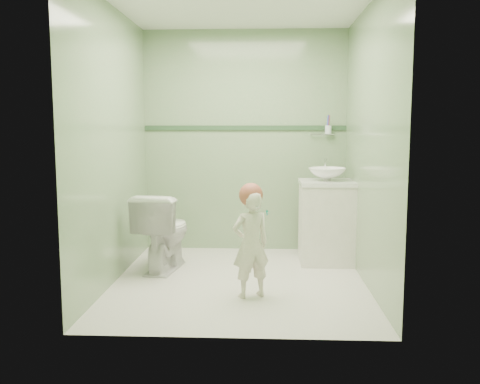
{
  "coord_description": "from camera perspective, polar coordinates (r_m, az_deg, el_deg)",
  "views": [
    {
      "loc": [
        0.22,
        -4.47,
        1.36
      ],
      "look_at": [
        0.0,
        0.15,
        0.78
      ],
      "focal_mm": 38.93,
      "sensor_mm": 36.0,
      "label": 1
    }
  ],
  "objects": [
    {
      "name": "hair_cap",
      "position": [
        4.12,
        1.21,
        -0.32
      ],
      "size": [
        0.19,
        0.19,
        0.19
      ],
      "primitive_type": "sphere",
      "color": "#A9543E",
      "rests_on": "toddler"
    },
    {
      "name": "toilet",
      "position": [
        5.03,
        -8.36,
        -4.27
      ],
      "size": [
        0.52,
        0.78,
        0.74
      ],
      "primitive_type": "imported",
      "rotation": [
        0.0,
        0.0,
        2.99
      ],
      "color": "white",
      "rests_on": "ground"
    },
    {
      "name": "room_shell",
      "position": [
        4.48,
        -0.09,
        5.1
      ],
      "size": [
        2.5,
        2.54,
        2.4
      ],
      "color": "#7DA676",
      "rests_on": "ground"
    },
    {
      "name": "teal_toothbrush",
      "position": [
        4.03,
        2.86,
        -2.23
      ],
      "size": [
        0.1,
        0.14,
        0.08
      ],
      "color": "#057B67",
      "rests_on": "toddler"
    },
    {
      "name": "vanity",
      "position": [
        5.29,
        9.42,
        -3.39
      ],
      "size": [
        0.52,
        0.5,
        0.8
      ],
      "primitive_type": "cube",
      "color": "silver",
      "rests_on": "ground"
    },
    {
      "name": "faucet",
      "position": [
        5.4,
        9.31,
        2.96
      ],
      "size": [
        0.03,
        0.13,
        0.18
      ],
      "color": "silver",
      "rests_on": "counter"
    },
    {
      "name": "ground",
      "position": [
        4.68,
        -0.09,
        -9.76
      ],
      "size": [
        2.5,
        2.5,
        0.0
      ],
      "primitive_type": "plane",
      "color": "silver",
      "rests_on": "ground"
    },
    {
      "name": "counter",
      "position": [
        5.24,
        9.51,
        1.02
      ],
      "size": [
        0.54,
        0.52,
        0.04
      ],
      "primitive_type": "cube",
      "color": "white",
      "rests_on": "vanity"
    },
    {
      "name": "cup_holder",
      "position": [
        5.69,
        9.57,
        6.75
      ],
      "size": [
        0.26,
        0.07,
        0.21
      ],
      "color": "silver",
      "rests_on": "room_shell"
    },
    {
      "name": "toddler",
      "position": [
        4.16,
        1.18,
        -5.76
      ],
      "size": [
        0.37,
        0.32,
        0.86
      ],
      "primitive_type": "imported",
      "rotation": [
        0.0,
        0.0,
        3.57
      ],
      "color": "beige",
      "rests_on": "ground"
    },
    {
      "name": "trim_stripe",
      "position": [
        5.71,
        0.51,
        7.05
      ],
      "size": [
        2.2,
        0.02,
        0.05
      ],
      "primitive_type": "cube",
      "color": "#2E4E30",
      "rests_on": "room_shell"
    },
    {
      "name": "basin",
      "position": [
        5.23,
        9.53,
        1.94
      ],
      "size": [
        0.37,
        0.37,
        0.13
      ],
      "primitive_type": "imported",
      "color": "white",
      "rests_on": "counter"
    }
  ]
}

